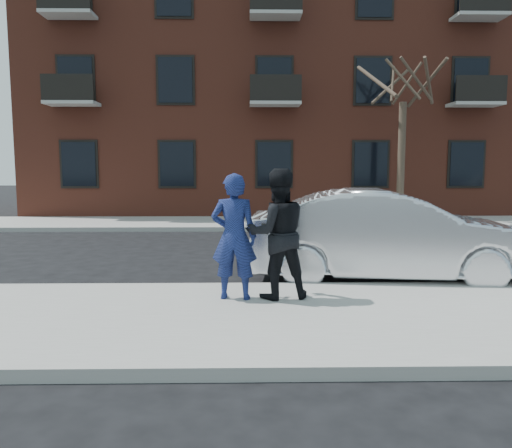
{
  "coord_description": "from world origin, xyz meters",
  "views": [
    {
      "loc": [
        -0.97,
        -6.68,
        2.11
      ],
      "look_at": [
        -0.84,
        0.4,
        1.29
      ],
      "focal_mm": 35.0,
      "sensor_mm": 36.0,
      "label": 1
    }
  ],
  "objects_px": {
    "silver_sedan": "(388,236)",
    "man_peacoat": "(277,234)",
    "man_hoodie": "(234,237)",
    "street_tree": "(404,67)"
  },
  "relations": [
    {
      "from": "silver_sedan",
      "to": "man_hoodie",
      "type": "xyz_separation_m",
      "value": [
        -2.78,
        -1.71,
        0.24
      ]
    },
    {
      "from": "silver_sedan",
      "to": "man_hoodie",
      "type": "distance_m",
      "value": 3.27
    },
    {
      "from": "silver_sedan",
      "to": "man_peacoat",
      "type": "height_order",
      "value": "man_peacoat"
    },
    {
      "from": "silver_sedan",
      "to": "man_hoodie",
      "type": "height_order",
      "value": "man_hoodie"
    },
    {
      "from": "silver_sedan",
      "to": "man_peacoat",
      "type": "xyz_separation_m",
      "value": [
        -2.14,
        -1.66,
        0.27
      ]
    },
    {
      "from": "man_hoodie",
      "to": "man_peacoat",
      "type": "distance_m",
      "value": 0.64
    },
    {
      "from": "street_tree",
      "to": "man_peacoat",
      "type": "bearing_deg",
      "value": -115.85
    },
    {
      "from": "street_tree",
      "to": "man_hoodie",
      "type": "height_order",
      "value": "street_tree"
    },
    {
      "from": "street_tree",
      "to": "silver_sedan",
      "type": "xyz_separation_m",
      "value": [
        -2.88,
        -8.7,
        -4.68
      ]
    },
    {
      "from": "street_tree",
      "to": "man_peacoat",
      "type": "relative_size",
      "value": 3.52
    }
  ]
}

